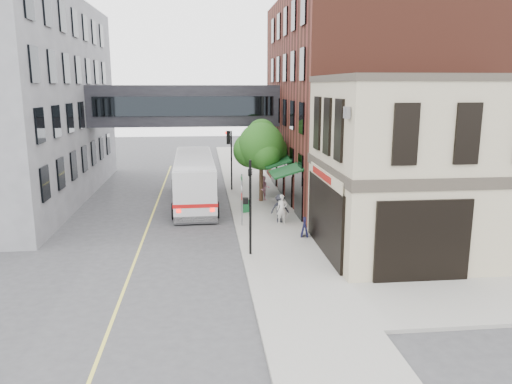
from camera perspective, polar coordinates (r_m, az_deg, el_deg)
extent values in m
plane|color=#38383A|center=(22.02, -1.18, -9.18)|extent=(120.00, 120.00, 0.00)
cube|color=gray|center=(35.54, 0.08, -0.77)|extent=(4.00, 60.00, 0.15)
cube|color=tan|center=(25.18, 19.23, 2.48)|extent=(10.00, 8.00, 8.15)
cube|color=#38332B|center=(25.17, 19.24, 2.65)|extent=(10.12, 8.12, 0.50)
cube|color=#38332B|center=(24.88, 19.92, 12.11)|extent=(10.12, 8.12, 0.30)
cube|color=black|center=(23.95, 7.82, -2.87)|extent=(0.14, 6.40, 3.40)
cube|color=black|center=(23.94, 7.73, -2.88)|extent=(0.04, 5.90, 3.00)
cube|color=maroon|center=(24.08, 7.48, 1.98)|extent=(0.03, 3.60, 0.32)
cube|color=#55261A|center=(37.35, 12.41, 10.31)|extent=(12.00, 18.00, 14.00)
cube|color=black|center=(34.89, 1.99, 3.87)|extent=(1.80, 13.00, 0.40)
cube|color=black|center=(38.49, -8.11, 9.77)|extent=(14.00, 3.00, 3.00)
cube|color=black|center=(36.94, -8.19, 9.67)|extent=(13.00, 0.08, 1.40)
cube|color=black|center=(40.04, -8.04, 9.86)|extent=(13.00, 0.08, 1.40)
cylinder|color=black|center=(23.22, -0.65, -1.83)|extent=(0.12, 0.12, 4.50)
cube|color=black|center=(23.12, -1.20, -1.00)|extent=(0.25, 0.22, 0.30)
imported|color=black|center=(22.85, -0.66, 2.68)|extent=(0.20, 0.16, 1.00)
cylinder|color=black|center=(37.92, -2.82, 3.61)|extent=(0.12, 0.12, 4.50)
cube|color=black|center=(37.85, -3.16, 4.13)|extent=(0.25, 0.22, 0.30)
cube|color=black|center=(37.68, -3.18, 6.24)|extent=(0.28, 0.28, 1.00)
sphere|color=#FF0C05|center=(37.64, -3.44, 6.76)|extent=(0.18, 0.18, 0.18)
cylinder|color=gray|center=(28.24, -1.62, -0.88)|extent=(0.08, 0.08, 3.00)
cube|color=white|center=(28.09, -1.67, 0.51)|extent=(0.03, 0.75, 0.22)
cube|color=#0C591E|center=(27.99, -1.67, 1.62)|extent=(0.03, 0.70, 0.18)
cube|color=#B20C0C|center=(28.20, -1.66, -0.48)|extent=(0.03, 0.30, 0.40)
cylinder|color=#382619|center=(34.28, 0.59, 1.27)|extent=(0.28, 0.28, 2.80)
sphere|color=#185316|center=(33.91, 0.60, 5.26)|extent=(3.20, 3.20, 3.20)
sphere|color=#185316|center=(34.56, 1.82, 4.71)|extent=(2.20, 2.20, 2.20)
sphere|color=#185316|center=(34.17, -0.63, 4.81)|extent=(2.40, 2.40, 2.40)
sphere|color=#185316|center=(34.43, 0.65, 6.70)|extent=(2.00, 2.00, 2.00)
cube|color=#D8CC4C|center=(31.64, -11.84, -2.78)|extent=(0.12, 40.00, 0.01)
cube|color=silver|center=(34.57, -7.06, 1.50)|extent=(2.80, 11.79, 2.96)
cube|color=black|center=(34.48, -7.08, 2.33)|extent=(2.86, 11.58, 1.07)
cube|color=#B20C0C|center=(34.66, -7.04, 0.67)|extent=(2.86, 11.81, 0.22)
cylinder|color=black|center=(30.65, -9.32, -2.19)|extent=(0.33, 1.03, 1.02)
cylinder|color=black|center=(30.66, -4.55, -2.06)|extent=(0.33, 1.03, 1.02)
cylinder|color=black|center=(38.61, -8.95, 0.79)|extent=(0.33, 1.03, 1.02)
cylinder|color=black|center=(38.62, -5.17, 0.89)|extent=(0.33, 1.03, 1.02)
imported|color=silver|center=(28.84, 3.00, -1.96)|extent=(0.62, 0.41, 1.68)
imported|color=pink|center=(34.51, 0.90, 0.43)|extent=(0.86, 0.68, 1.72)
imported|color=#202129|center=(29.02, 2.73, -1.88)|extent=(1.15, 0.75, 1.67)
cube|color=#155F2D|center=(31.44, -1.26, -1.59)|extent=(0.49, 0.46, 0.80)
cube|color=black|center=(26.55, 5.57, -4.03)|extent=(0.46, 0.61, 0.99)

